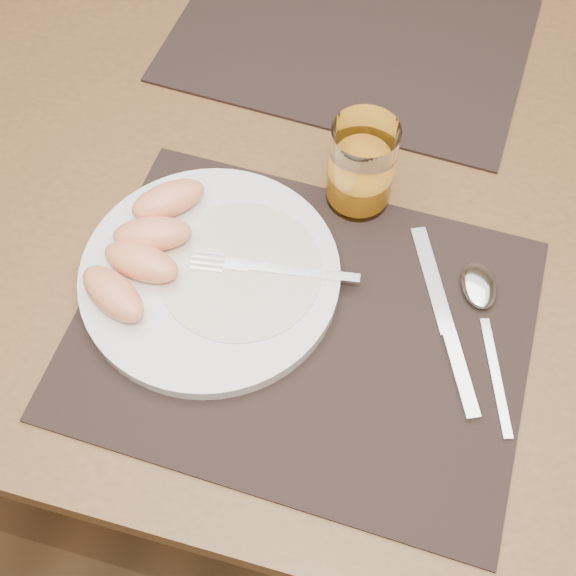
% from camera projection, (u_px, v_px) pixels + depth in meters
% --- Properties ---
extents(ground, '(5.00, 5.00, 0.00)m').
position_uv_depth(ground, '(315.00, 398.00, 1.49)').
color(ground, brown).
rests_on(ground, ground).
extents(table, '(1.40, 0.90, 0.75)m').
position_uv_depth(table, '(332.00, 204.00, 0.91)').
color(table, brown).
rests_on(table, ground).
extents(placemat_near, '(0.46, 0.37, 0.00)m').
position_uv_depth(placemat_near, '(302.00, 327.00, 0.73)').
color(placemat_near, black).
rests_on(placemat_near, table).
extents(placemat_far, '(0.47, 0.38, 0.00)m').
position_uv_depth(placemat_far, '(353.00, 30.00, 0.95)').
color(placemat_far, black).
rests_on(placemat_far, table).
extents(plate, '(0.27, 0.27, 0.02)m').
position_uv_depth(plate, '(210.00, 275.00, 0.75)').
color(plate, white).
rests_on(plate, placemat_near).
extents(plate_dressing, '(0.17, 0.17, 0.00)m').
position_uv_depth(plate_dressing, '(240.00, 269.00, 0.74)').
color(plate_dressing, white).
rests_on(plate_dressing, plate).
extents(fork, '(0.18, 0.04, 0.00)m').
position_uv_depth(fork, '(260.00, 267.00, 0.74)').
color(fork, silver).
rests_on(fork, plate).
extents(knife, '(0.10, 0.21, 0.01)m').
position_uv_depth(knife, '(448.00, 333.00, 0.72)').
color(knife, silver).
rests_on(knife, placemat_near).
extents(spoon, '(0.08, 0.19, 0.01)m').
position_uv_depth(spoon, '(481.00, 298.00, 0.74)').
color(spoon, silver).
rests_on(spoon, placemat_near).
extents(juice_glass, '(0.07, 0.07, 0.11)m').
position_uv_depth(juice_glass, '(361.00, 169.00, 0.77)').
color(juice_glass, white).
rests_on(juice_glass, placemat_near).
extents(grapefruit_wedges, '(0.10, 0.20, 0.03)m').
position_uv_depth(grapefruit_wedges, '(144.00, 246.00, 0.74)').
color(grapefruit_wedges, '#FC9C67').
rests_on(grapefruit_wedges, plate).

